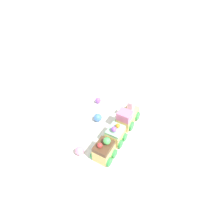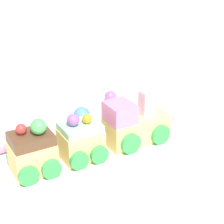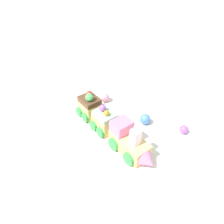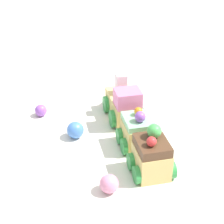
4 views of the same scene
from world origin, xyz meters
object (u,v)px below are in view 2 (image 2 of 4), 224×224
at_px(cake_car_mint, 81,141).
at_px(gumball_blue, 82,115).
at_px(cake_car_chocolate, 33,152).
at_px(gumball_pink, 1,144).
at_px(gumball_purple, 111,97).
at_px(cake_train_locomotive, 139,124).

bearing_deg(cake_car_mint, gumball_blue, 63.46).
distance_m(cake_car_chocolate, gumball_pink, 0.08).
bearing_deg(gumball_pink, cake_car_mint, -16.76).
height_order(cake_car_mint, gumball_blue, cake_car_mint).
distance_m(gumball_pink, gumball_blue, 0.15).
xyz_separation_m(cake_car_mint, gumball_purple, (0.08, 0.19, -0.02)).
height_order(cake_car_mint, gumball_pink, cake_car_mint).
bearing_deg(gumball_purple, cake_train_locomotive, -83.77).
distance_m(cake_train_locomotive, cake_car_mint, 0.10).
distance_m(cake_car_mint, cake_car_chocolate, 0.07).
distance_m(cake_train_locomotive, gumball_pink, 0.22).
bearing_deg(gumball_purple, gumball_blue, -129.34).
height_order(gumball_purple, gumball_blue, gumball_blue).
relative_size(cake_train_locomotive, gumball_pink, 4.79).
relative_size(cake_train_locomotive, cake_car_mint, 1.71).
distance_m(cake_train_locomotive, cake_car_chocolate, 0.18).
relative_size(gumball_purple, gumball_pink, 0.83).
relative_size(cake_train_locomotive, cake_car_chocolate, 1.67).
bearing_deg(gumball_purple, gumball_pink, -141.92).
distance_m(cake_car_mint, gumball_blue, 0.11).
bearing_deg(gumball_pink, cake_car_chocolate, -50.56).
bearing_deg(gumball_blue, gumball_pink, -150.52).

